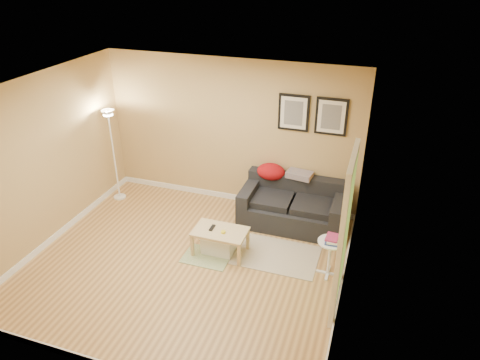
{
  "coord_description": "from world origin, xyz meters",
  "views": [
    {
      "loc": [
        2.42,
        -4.71,
        4.1
      ],
      "look_at": [
        0.55,
        0.85,
        1.05
      ],
      "focal_mm": 33.06,
      "sensor_mm": 36.0,
      "label": 1
    }
  ],
  "objects": [
    {
      "name": "floor",
      "position": [
        0.0,
        0.0,
        0.0
      ],
      "size": [
        4.5,
        4.5,
        0.0
      ],
      "primitive_type": "plane",
      "color": "tan",
      "rests_on": "ground"
    },
    {
      "name": "ceiling",
      "position": [
        0.0,
        0.0,
        2.6
      ],
      "size": [
        4.5,
        4.5,
        0.0
      ],
      "primitive_type": "plane",
      "rotation": [
        3.14,
        0.0,
        0.0
      ],
      "color": "white",
      "rests_on": "wall_back"
    },
    {
      "name": "wall_back",
      "position": [
        0.0,
        2.0,
        1.3
      ],
      "size": [
        4.5,
        0.0,
        4.5
      ],
      "primitive_type": "plane",
      "rotation": [
        1.57,
        0.0,
        0.0
      ],
      "color": "tan",
      "rests_on": "ground"
    },
    {
      "name": "wall_front",
      "position": [
        0.0,
        -2.0,
        1.3
      ],
      "size": [
        4.5,
        0.0,
        4.5
      ],
      "primitive_type": "plane",
      "rotation": [
        -1.57,
        0.0,
        0.0
      ],
      "color": "tan",
      "rests_on": "ground"
    },
    {
      "name": "wall_left",
      "position": [
        -2.25,
        0.0,
        1.3
      ],
      "size": [
        0.0,
        4.0,
        4.0
      ],
      "primitive_type": "plane",
      "rotation": [
        1.57,
        0.0,
        1.57
      ],
      "color": "tan",
      "rests_on": "ground"
    },
    {
      "name": "wall_right",
      "position": [
        2.25,
        0.0,
        1.3
      ],
      "size": [
        0.0,
        4.0,
        4.0
      ],
      "primitive_type": "plane",
      "rotation": [
        1.57,
        0.0,
        -1.57
      ],
      "color": "tan",
      "rests_on": "ground"
    },
    {
      "name": "baseboard_back",
      "position": [
        0.0,
        1.99,
        0.05
      ],
      "size": [
        4.5,
        0.02,
        0.1
      ],
      "primitive_type": "cube",
      "color": "white",
      "rests_on": "ground"
    },
    {
      "name": "baseboard_left",
      "position": [
        -2.24,
        0.0,
        0.05
      ],
      "size": [
        0.02,
        4.0,
        0.1
      ],
      "primitive_type": "cube",
      "color": "white",
      "rests_on": "ground"
    },
    {
      "name": "baseboard_right",
      "position": [
        2.24,
        0.0,
        0.05
      ],
      "size": [
        0.02,
        4.0,
        0.1
      ],
      "primitive_type": "cube",
      "color": "white",
      "rests_on": "ground"
    },
    {
      "name": "sofa",
      "position": [
        1.24,
        1.53,
        0.38
      ],
      "size": [
        1.7,
        0.9,
        0.75
      ],
      "primitive_type": null,
      "color": "black",
      "rests_on": "ground"
    },
    {
      "name": "red_throw",
      "position": [
        0.78,
        1.82,
        0.77
      ],
      "size": [
        0.48,
        0.36,
        0.28
      ],
      "primitive_type": null,
      "color": "maroon",
      "rests_on": "sofa"
    },
    {
      "name": "plaid_throw",
      "position": [
        1.27,
        1.84,
        0.78
      ],
      "size": [
        0.45,
        0.32,
        0.1
      ],
      "primitive_type": null,
      "rotation": [
        0.0,
        0.0,
        -0.14
      ],
      "color": "tan",
      "rests_on": "sofa"
    },
    {
      "name": "framed_print_left",
      "position": [
        1.08,
        1.98,
        1.8
      ],
      "size": [
        0.5,
        0.04,
        0.6
      ],
      "primitive_type": null,
      "color": "black",
      "rests_on": "wall_back"
    },
    {
      "name": "framed_print_right",
      "position": [
        1.68,
        1.98,
        1.8
      ],
      "size": [
        0.5,
        0.04,
        0.6
      ],
      "primitive_type": null,
      "color": "black",
      "rests_on": "wall_back"
    },
    {
      "name": "area_rug",
      "position": [
        1.22,
        0.58,
        0.01
      ],
      "size": [
        1.25,
        0.85,
        0.01
      ],
      "primitive_type": "cube",
      "color": "#BCAD95",
      "rests_on": "ground"
    },
    {
      "name": "green_runner",
      "position": [
        0.24,
        0.21,
        0.01
      ],
      "size": [
        0.7,
        0.5,
        0.01
      ],
      "primitive_type": "cube",
      "color": "#668C4C",
      "rests_on": "ground"
    },
    {
      "name": "coffee_table",
      "position": [
        0.39,
        0.39,
        0.2
      ],
      "size": [
        0.91,
        0.7,
        0.4
      ],
      "primitive_type": null,
      "rotation": [
        0.0,
        0.0,
        -0.3
      ],
      "color": "tan",
      "rests_on": "ground"
    },
    {
      "name": "remote_control",
      "position": [
        0.26,
        0.41,
        0.41
      ],
      "size": [
        0.05,
        0.16,
        0.02
      ],
      "primitive_type": "cube",
      "rotation": [
        0.0,
        0.0,
        0.01
      ],
      "color": "black",
      "rests_on": "coffee_table"
    },
    {
      "name": "tape_roll",
      "position": [
        0.46,
        0.35,
        0.41
      ],
      "size": [
        0.07,
        0.07,
        0.03
      ],
      "primitive_type": "cylinder",
      "color": "yellow",
      "rests_on": "coffee_table"
    },
    {
      "name": "storage_bin",
      "position": [
        0.36,
        0.41,
        0.15
      ],
      "size": [
        0.49,
        0.36,
        0.3
      ],
      "primitive_type": null,
      "color": "white",
      "rests_on": "ground"
    },
    {
      "name": "side_table",
      "position": [
        2.02,
        0.41,
        0.28
      ],
      "size": [
        0.37,
        0.37,
        0.56
      ],
      "primitive_type": null,
      "color": "white",
      "rests_on": "ground"
    },
    {
      "name": "book_stack",
      "position": [
        2.04,
        0.41,
        0.6
      ],
      "size": [
        0.24,
        0.28,
        0.08
      ],
      "primitive_type": null,
      "rotation": [
        0.0,
        0.0,
        -0.26
      ],
      "color": "navy",
      "rests_on": "side_table"
    },
    {
      "name": "floor_lamp",
      "position": [
        -2.0,
        1.38,
        0.81
      ],
      "size": [
        0.22,
        0.22,
        1.71
      ],
      "primitive_type": null,
      "color": "white",
      "rests_on": "ground"
    },
    {
      "name": "doorway",
      "position": [
        2.2,
        -0.15,
        1.02
      ],
      "size": [
        0.12,
        1.01,
        2.13
      ],
      "primitive_type": null,
      "color": "white",
      "rests_on": "ground"
    }
  ]
}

